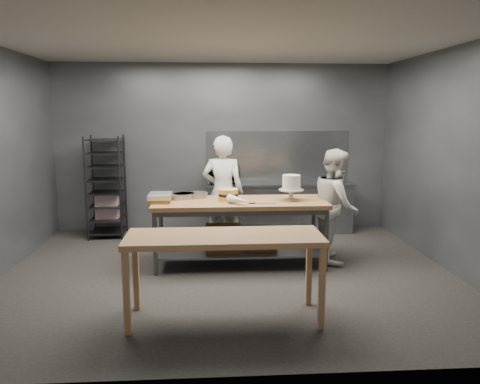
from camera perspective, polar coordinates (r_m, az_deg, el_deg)
The scene contains 16 objects.
ground at distance 6.37m, azimuth -1.33°, elevation -9.87°, with size 6.00×6.00×0.00m, color black.
back_wall at distance 8.53m, azimuth -2.11°, elevation 5.40°, with size 6.00×0.04×3.00m, color #4C4F54.
work_table at distance 6.59m, azimuth -0.06°, elevation -4.02°, with size 2.40×0.90×0.92m.
near_counter at distance 4.80m, azimuth -1.94°, elevation -6.24°, with size 2.00×0.70×0.90m.
back_counter at distance 8.45m, azimuth 4.80°, elevation -1.85°, with size 2.60×0.60×0.90m.
splashback_panel at distance 8.61m, azimuth 4.58°, elevation 4.41°, with size 2.60×0.02×0.90m, color slate.
speed_rack at distance 8.39m, azimuth -15.98°, elevation 0.54°, with size 0.62×0.67×1.75m.
chef_behind at distance 7.31m, azimuth -2.10°, elevation -0.09°, with size 0.65×0.43×1.79m, color silver.
chef_right at distance 6.88m, azimuth 11.57°, elevation -1.58°, with size 0.79×0.62×1.63m, color silver.
microwave at distance 8.26m, azimuth -2.02°, elevation 2.12°, with size 0.54×0.37×0.30m, color black.
frosted_cake_stand at distance 6.53m, azimuth 6.28°, elevation 0.93°, with size 0.34×0.34×0.36m.
layer_cake at distance 6.52m, azimuth -1.45°, elevation -0.33°, with size 0.28×0.28×0.16m.
cake_pans at distance 6.72m, azimuth -6.56°, elevation -0.45°, with size 0.56×0.38×0.07m.
piping_bag at distance 6.21m, azimuth -0.07°, elevation -1.01°, with size 0.12×0.12×0.38m, color silver.
offset_spatula at distance 6.29m, azimuth 2.27°, elevation -1.39°, with size 0.36×0.02×0.02m.
pastry_clamshells at distance 6.52m, azimuth -9.71°, elevation -0.67°, with size 0.31×0.43×0.11m.
Camera 1 is at (-0.26, -6.00, 2.12)m, focal length 35.00 mm.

